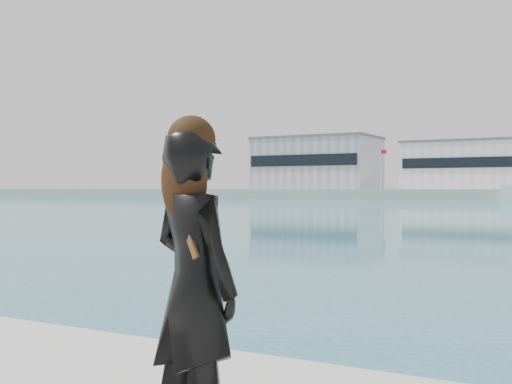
# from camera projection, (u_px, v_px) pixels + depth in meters

# --- Properties ---
(warehouse_grey_left) EXTENTS (26.52, 16.36, 11.50)m
(warehouse_grey_left) POSITION_uv_depth(u_px,v_px,m) (317.00, 163.00, 143.20)
(warehouse_grey_left) COLOR gray
(warehouse_grey_left) RESTS_ON far_quay
(warehouse_white) EXTENTS (24.48, 15.35, 9.50)m
(warehouse_white) POSITION_uv_depth(u_px,v_px,m) (470.00, 165.00, 127.15)
(warehouse_white) COLOR silver
(warehouse_white) RESTS_ON far_quay
(flagpole_left) EXTENTS (1.28, 0.16, 8.00)m
(flagpole_left) POSITION_uv_depth(u_px,v_px,m) (381.00, 166.00, 128.79)
(flagpole_left) COLOR silver
(flagpole_left) RESTS_ON far_quay
(woman) EXTENTS (0.74, 0.61, 1.85)m
(woman) POSITION_uv_depth(u_px,v_px,m) (194.00, 277.00, 3.53)
(woman) COLOR black
(woman) RESTS_ON near_quay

